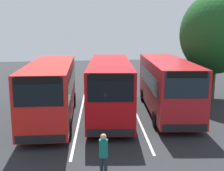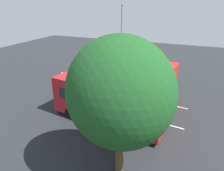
# 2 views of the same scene
# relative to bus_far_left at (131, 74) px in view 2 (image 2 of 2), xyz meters

# --- Properties ---
(ground_plane) EXTENTS (63.62, 63.62, 0.00)m
(ground_plane) POSITION_rel_bus_far_left_xyz_m (-0.17, 3.42, -1.83)
(ground_plane) COLOR #232628
(bus_far_left) EXTENTS (9.57, 3.07, 3.36)m
(bus_far_left) POSITION_rel_bus_far_left_xyz_m (0.00, 0.00, 0.00)
(bus_far_left) COLOR red
(bus_far_left) RESTS_ON ground
(bus_center_left) EXTENTS (9.66, 3.78, 3.36)m
(bus_center_left) POSITION_rel_bus_far_left_xyz_m (-0.27, 3.54, 0.00)
(bus_center_left) COLOR #B70C11
(bus_center_left) RESTS_ON ground
(bus_center_right) EXTENTS (9.66, 3.75, 3.36)m
(bus_center_right) POSITION_rel_bus_far_left_xyz_m (-0.36, 7.22, 0.00)
(bus_center_right) COLOR #AD191E
(bus_center_right) RESTS_ON ground
(pedestrian) EXTENTS (0.43, 0.43, 1.68)m
(pedestrian) POSITION_rel_bus_far_left_xyz_m (7.47, 2.09, -0.84)
(pedestrian) COLOR #232833
(pedestrian) RESTS_ON ground
(street_lamp) EXTENTS (1.15, 2.71, 8.89)m
(street_lamp) POSITION_rel_bus_far_left_xyz_m (2.51, -3.70, 3.26)
(street_lamp) COLOR gray
(street_lamp) RESTS_ON ground
(depot_tree) EXTENTS (5.65, 5.09, 7.92)m
(depot_tree) POSITION_rel_bus_far_left_xyz_m (-3.16, 11.83, 3.11)
(depot_tree) COLOR #4C3823
(depot_tree) RESTS_ON ground
(lane_stripe_outer_left) EXTENTS (12.31, 1.56, 0.01)m
(lane_stripe_outer_left) POSITION_rel_bus_far_left_xyz_m (-0.17, 1.64, -1.83)
(lane_stripe_outer_left) COLOR silver
(lane_stripe_outer_left) RESTS_ON ground
(lane_stripe_inner_left) EXTENTS (12.31, 1.56, 0.01)m
(lane_stripe_inner_left) POSITION_rel_bus_far_left_xyz_m (-0.17, 5.20, -1.83)
(lane_stripe_inner_left) COLOR silver
(lane_stripe_inner_left) RESTS_ON ground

